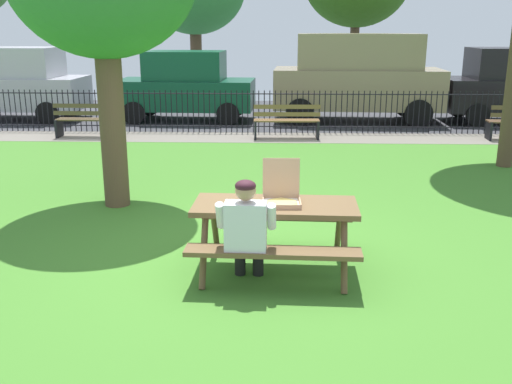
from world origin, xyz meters
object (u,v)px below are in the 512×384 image
object	(u,v)px
parked_car_left	(186,86)
park_bench_center	(287,122)
parked_car_far_left	(4,82)
parked_car_center	(358,76)
adult_at_table	(246,228)
picnic_table_foreground	(275,219)
pizza_box_open	(281,195)
park_bench_left	(88,121)

from	to	relation	value
parked_car_left	park_bench_center	bearing A→B (deg)	-44.33
parked_car_far_left	parked_car_left	distance (m)	5.32
parked_car_left	parked_car_center	distance (m)	4.93
parked_car_far_left	adult_at_table	bearing A→B (deg)	-55.82
park_bench_center	parked_car_center	size ratio (longest dim) A/B	0.34
picnic_table_foreground	pizza_box_open	size ratio (longest dim) A/B	3.95
park_bench_left	park_bench_center	xyz separation A→B (m)	(4.88, 0.00, 0.00)
pizza_box_open	parked_car_center	xyz separation A→B (m)	(2.24, 10.72, 0.45)
park_bench_center	parked_car_left	xyz separation A→B (m)	(-2.87, 2.81, 0.59)
park_bench_left	parked_car_far_left	bearing A→B (deg)	139.71
picnic_table_foreground	adult_at_table	size ratio (longest dim) A/B	1.55
parked_car_center	parked_car_left	bearing A→B (deg)	180.00
adult_at_table	parked_car_center	xyz separation A→B (m)	(2.60, 11.25, 0.65)
pizza_box_open	park_bench_center	distance (m)	7.93
park_bench_center	parked_car_center	bearing A→B (deg)	53.83
park_bench_center	adult_at_table	bearing A→B (deg)	-93.70
pizza_box_open	parked_car_left	bearing A→B (deg)	104.07
parked_car_far_left	parked_car_left	bearing A→B (deg)	-0.00
park_bench_center	picnic_table_foreground	bearing A→B (deg)	-91.82
pizza_box_open	park_bench_center	size ratio (longest dim) A/B	0.29
park_bench_center	pizza_box_open	bearing A→B (deg)	-91.34
park_bench_left	picnic_table_foreground	bearing A→B (deg)	-59.84
park_bench_center	parked_car_far_left	distance (m)	8.68
picnic_table_foreground	parked_car_center	world-z (taller)	parked_car_center
picnic_table_foreground	park_bench_center	bearing A→B (deg)	88.18
picnic_table_foreground	parked_car_far_left	world-z (taller)	parked_car_far_left
parked_car_left	parked_car_center	size ratio (longest dim) A/B	0.83
park_bench_left	park_bench_center	world-z (taller)	same
parked_car_center	park_bench_left	bearing A→B (deg)	-157.95
adult_at_table	parked_car_center	world-z (taller)	parked_car_center
pizza_box_open	park_bench_left	size ratio (longest dim) A/B	0.29
park_bench_left	park_bench_center	bearing A→B (deg)	0.00
parked_car_far_left	parked_car_center	size ratio (longest dim) A/B	0.96
parked_car_left	parked_car_center	xyz separation A→B (m)	(4.92, -0.00, 0.29)
park_bench_left	parked_car_far_left	size ratio (longest dim) A/B	0.35
pizza_box_open	parked_car_left	xyz separation A→B (m)	(-2.69, 10.72, 0.15)
pizza_box_open	parked_car_left	size ratio (longest dim) A/B	0.12
parked_car_center	pizza_box_open	bearing A→B (deg)	-101.79
park_bench_left	parked_car_far_left	world-z (taller)	parked_car_far_left
parked_car_far_left	pizza_box_open	bearing A→B (deg)	-53.26
parked_car_left	parked_car_center	bearing A→B (deg)	-0.00
park_bench_left	adult_at_table	bearing A→B (deg)	-62.86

